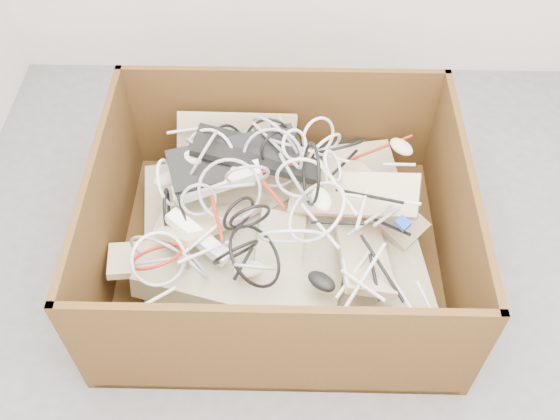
{
  "coord_description": "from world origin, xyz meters",
  "views": [
    {
      "loc": [
        -0.13,
        -1.15,
        2.07
      ],
      "look_at": [
        -0.16,
        0.3,
        0.3
      ],
      "focal_mm": 40.46,
      "sensor_mm": 36.0,
      "label": 1
    }
  ],
  "objects_px": {
    "cardboard_box": "(275,241)",
    "power_strip_right": "(198,237)",
    "power_strip_left": "(217,183)",
    "vga_plug": "(403,223)"
  },
  "relations": [
    {
      "from": "vga_plug",
      "to": "cardboard_box",
      "type": "bearing_deg",
      "value": -144.29
    },
    {
      "from": "cardboard_box",
      "to": "power_strip_left",
      "type": "bearing_deg",
      "value": 158.1
    },
    {
      "from": "cardboard_box",
      "to": "power_strip_right",
      "type": "height_order",
      "value": "cardboard_box"
    },
    {
      "from": "power_strip_left",
      "to": "power_strip_right",
      "type": "bearing_deg",
      "value": -115.25
    },
    {
      "from": "vga_plug",
      "to": "power_strip_left",
      "type": "bearing_deg",
      "value": -147.93
    },
    {
      "from": "cardboard_box",
      "to": "vga_plug",
      "type": "distance_m",
      "value": 0.51
    },
    {
      "from": "power_strip_right",
      "to": "power_strip_left",
      "type": "bearing_deg",
      "value": 113.11
    },
    {
      "from": "cardboard_box",
      "to": "power_strip_left",
      "type": "height_order",
      "value": "cardboard_box"
    },
    {
      "from": "power_strip_left",
      "to": "power_strip_right",
      "type": "distance_m",
      "value": 0.22
    },
    {
      "from": "power_strip_left",
      "to": "power_strip_right",
      "type": "xyz_separation_m",
      "value": [
        -0.05,
        -0.21,
        -0.05
      ]
    }
  ]
}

